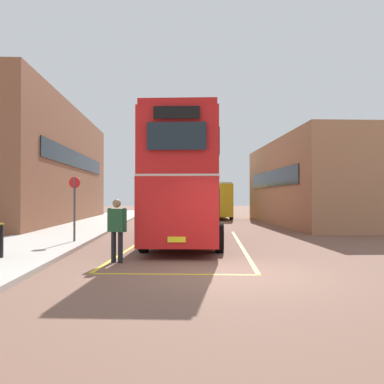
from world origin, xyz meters
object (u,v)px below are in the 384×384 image
(double_decker_bus, at_px, (187,181))
(bus_stop_sign, at_px, (74,202))
(pedestrian_boarding, at_px, (117,226))
(single_deck_bus, at_px, (214,199))

(double_decker_bus, relative_size, bus_stop_sign, 4.38)
(double_decker_bus, distance_m, pedestrian_boarding, 6.07)
(bus_stop_sign, bearing_deg, pedestrian_boarding, -64.40)
(double_decker_bus, bearing_deg, bus_stop_sign, -169.39)
(double_decker_bus, xyz_separation_m, single_deck_bus, (3.04, 20.30, -0.87))
(double_decker_bus, bearing_deg, single_deck_bus, 81.48)
(pedestrian_boarding, bearing_deg, double_decker_bus, 68.45)
(pedestrian_boarding, distance_m, bus_stop_sign, 5.19)
(pedestrian_boarding, height_order, bus_stop_sign, bus_stop_sign)
(single_deck_bus, relative_size, pedestrian_boarding, 5.50)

